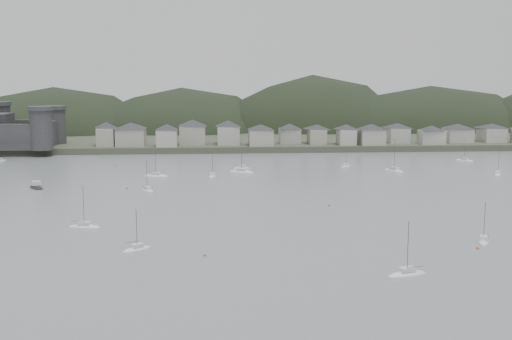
{
  "coord_description": "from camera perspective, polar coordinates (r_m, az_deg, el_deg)",
  "views": [
    {
      "loc": [
        -15.22,
        -131.24,
        36.44
      ],
      "look_at": [
        0.0,
        75.0,
        6.0
      ],
      "focal_mm": 44.68,
      "sensor_mm": 36.0,
      "label": 1
    }
  ],
  "objects": [
    {
      "name": "far_shore_land",
      "position": [
        427.94,
        -2.17,
        3.68
      ],
      "size": [
        900.0,
        250.0,
        3.0
      ],
      "primitive_type": "cube",
      "color": "#383D2D",
      "rests_on": "ground"
    },
    {
      "name": "mooring_buoys",
      "position": [
        189.61,
        0.48,
        -2.66
      ],
      "size": [
        168.49,
        135.03,
        0.7
      ],
      "color": "#BB653E",
      "rests_on": "ground"
    },
    {
      "name": "ground",
      "position": [
        137.05,
        2.33,
        -7.05
      ],
      "size": [
        900.0,
        900.0,
        0.0
      ],
      "primitive_type": "plane",
      "color": "slate",
      "rests_on": "ground"
    },
    {
      "name": "motor_launch_far",
      "position": [
        221.74,
        -19.07,
        -1.48
      ],
      "size": [
        7.5,
        9.17,
        4.1
      ],
      "rotation": [
        0.0,
        0.0,
        3.72
      ],
      "color": "black",
      "rests_on": "ground"
    },
    {
      "name": "forested_ridge",
      "position": [
        403.97,
        -1.35,
        1.59
      ],
      "size": [
        851.55,
        103.94,
        102.57
      ],
      "color": "black",
      "rests_on": "ground"
    },
    {
      "name": "moored_fleet",
      "position": [
        206.4,
        -0.88,
        -1.75
      ],
      "size": [
        236.72,
        176.47,
        13.95
      ],
      "color": "silver",
      "rests_on": "ground"
    },
    {
      "name": "waterfront_town",
      "position": [
        322.59,
        7.58,
        3.36
      ],
      "size": [
        451.48,
        28.46,
        12.92
      ],
      "color": "gray",
      "rests_on": "far_shore_land"
    }
  ]
}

